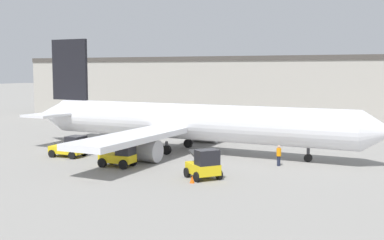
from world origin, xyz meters
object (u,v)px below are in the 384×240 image
Objects in this scene: airplane at (183,122)px; baggage_tug at (71,147)px; ground_crew_worker at (279,155)px; belt_loader_truck at (204,165)px; safety_cone_near at (192,179)px; pushback_tug at (120,156)px.

baggage_tug is (-8.39, -6.76, -2.04)m from airplane.
ground_crew_worker is 8.02m from belt_loader_truck.
safety_cone_near is at bearing -20.56° from baggage_tug.
pushback_tug is 8.36m from safety_cone_near.
pushback_tug is (-12.10, -5.46, -0.01)m from ground_crew_worker.
belt_loader_truck is at bearing 78.75° from safety_cone_near.
airplane is at bearing 78.89° from pushback_tug.
ground_crew_worker is at bearing 101.51° from belt_loader_truck.
belt_loader_truck reaches higher than pushback_tug.
belt_loader_truck reaches higher than baggage_tug.
airplane is 11.16m from ground_crew_worker.
belt_loader_truck is 1.11× the size of pushback_tug.
baggage_tug is 5.82× the size of safety_cone_near.
baggage_tug is (-18.76, -3.19, -0.01)m from ground_crew_worker.
ground_crew_worker is 0.55× the size of belt_loader_truck.
belt_loader_truck is at bearing -55.09° from airplane.
safety_cone_near is at bearing 69.68° from ground_crew_worker.
pushback_tug reaches higher than ground_crew_worker.
ground_crew_worker is 0.61× the size of pushback_tug.
baggage_tug reaches higher than safety_cone_near.
baggage_tug is 1.00× the size of belt_loader_truck.
safety_cone_near is at bearing -21.62° from pushback_tug.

